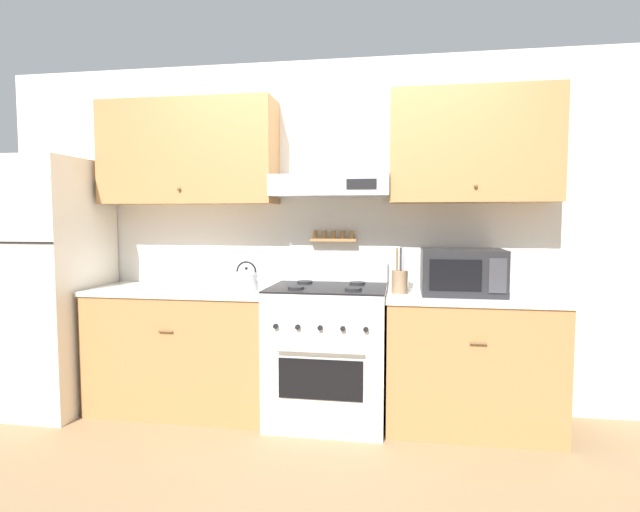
# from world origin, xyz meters

# --- Properties ---
(ground_plane) EXTENTS (16.00, 16.00, 0.00)m
(ground_plane) POSITION_xyz_m (0.00, 0.00, 0.00)
(ground_plane) COLOR #937551
(wall_back) EXTENTS (5.20, 0.46, 2.55)m
(wall_back) POSITION_xyz_m (-0.05, 0.57, 1.49)
(wall_back) COLOR silver
(wall_back) RESTS_ON ground_plane
(counter_left) EXTENTS (1.32, 0.61, 0.89)m
(counter_left) POSITION_xyz_m (-1.06, 0.31, 0.45)
(counter_left) COLOR #AD7A47
(counter_left) RESTS_ON ground_plane
(counter_right) EXTENTS (1.12, 0.61, 0.89)m
(counter_right) POSITION_xyz_m (0.96, 0.31, 0.45)
(counter_right) COLOR #AD7A47
(counter_right) RESTS_ON ground_plane
(stove_range) EXTENTS (0.79, 0.67, 1.09)m
(stove_range) POSITION_xyz_m (-0.00, 0.28, 0.47)
(stove_range) COLOR white
(stove_range) RESTS_ON ground_plane
(refrigerator) EXTENTS (0.71, 0.77, 1.82)m
(refrigerator) POSITION_xyz_m (-2.09, 0.22, 0.91)
(refrigerator) COLOR beige
(refrigerator) RESTS_ON ground_plane
(tea_kettle) EXTENTS (0.22, 0.17, 0.20)m
(tea_kettle) POSITION_xyz_m (-0.59, 0.31, 0.97)
(tea_kettle) COLOR #B7B7BC
(tea_kettle) RESTS_ON counter_left
(microwave) EXTENTS (0.53, 0.40, 0.30)m
(microwave) POSITION_xyz_m (0.89, 0.33, 1.05)
(microwave) COLOR #232326
(microwave) RESTS_ON counter_right
(utensil_crock) EXTENTS (0.11, 0.11, 0.31)m
(utensil_crock) POSITION_xyz_m (0.48, 0.31, 0.98)
(utensil_crock) COLOR #8E7051
(utensil_crock) RESTS_ON counter_right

